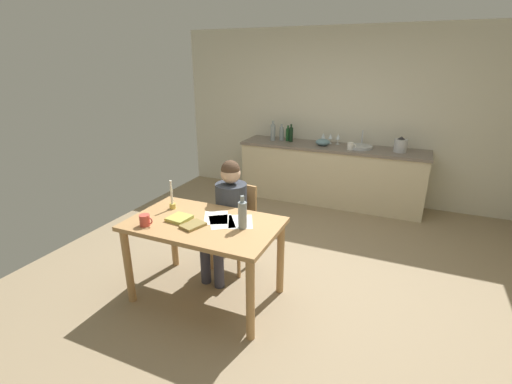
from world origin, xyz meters
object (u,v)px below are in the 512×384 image
(bottle_oil, at_px, (273,132))
(teacup_on_counter, at_px, (351,146))
(wine_bottle_on_table, at_px, (242,215))
(coffee_mug, at_px, (145,220))
(sink_unit, at_px, (360,147))
(dining_table, at_px, (204,234))
(chair_at_table, at_px, (236,222))
(wine_glass_near_sink, at_px, (338,137))
(bottle_wine_red, at_px, (288,134))
(person_seated, at_px, (228,211))
(wine_glass_by_kettle, at_px, (330,137))
(candlestick, at_px, (172,201))
(bottle_vinegar, at_px, (282,133))
(wine_glass_back_left, at_px, (323,136))
(book_magazine, at_px, (179,218))
(stovetop_kettle, at_px, (401,145))
(mixing_bowl, at_px, (323,142))
(bottle_sauce, at_px, (291,134))
(book_cookery, at_px, (193,225))

(bottle_oil, bearing_deg, teacup_on_counter, -6.88)
(wine_bottle_on_table, bearing_deg, coffee_mug, -159.51)
(sink_unit, bearing_deg, bottle_oil, -179.91)
(dining_table, xyz_separation_m, chair_at_table, (-0.01, 0.64, -0.15))
(wine_glass_near_sink, bearing_deg, bottle_wine_red, -174.26)
(person_seated, distance_m, wine_glass_by_kettle, 2.61)
(dining_table, distance_m, wine_glass_near_sink, 3.11)
(coffee_mug, xyz_separation_m, wine_glass_by_kettle, (0.86, 3.31, 0.18))
(coffee_mug, xyz_separation_m, wine_glass_near_sink, (0.97, 3.31, 0.18))
(candlestick, bearing_deg, wine_glass_by_kettle, 73.36)
(sink_unit, distance_m, bottle_vinegar, 1.26)
(candlestick, bearing_deg, wine_glass_near_sink, 71.23)
(dining_table, bearing_deg, wine_glass_by_kettle, 81.91)
(coffee_mug, height_order, wine_bottle_on_table, wine_bottle_on_table)
(wine_glass_back_left, bearing_deg, book_magazine, -99.93)
(person_seated, height_order, bottle_wine_red, person_seated)
(wine_bottle_on_table, height_order, stovetop_kettle, stovetop_kettle)
(bottle_oil, relative_size, wine_glass_by_kettle, 2.05)
(person_seated, height_order, mixing_bowl, person_seated)
(wine_glass_by_kettle, bearing_deg, wine_glass_back_left, 180.00)
(wine_bottle_on_table, relative_size, sink_unit, 0.81)
(book_magazine, relative_size, wine_glass_back_left, 1.23)
(person_seated, distance_m, wine_glass_near_sink, 2.63)
(wine_glass_near_sink, distance_m, teacup_on_counter, 0.39)
(wine_glass_by_kettle, bearing_deg, mixing_bowl, -112.73)
(coffee_mug, distance_m, teacup_on_counter, 3.25)
(book_magazine, relative_size, mixing_bowl, 0.86)
(coffee_mug, distance_m, stovetop_kettle, 3.68)
(bottle_sauce, relative_size, mixing_bowl, 1.28)
(dining_table, relative_size, wine_glass_near_sink, 8.67)
(chair_at_table, xyz_separation_m, wine_glass_by_kettle, (0.44, 2.40, 0.51))
(person_seated, distance_m, mixing_bowl, 2.42)
(book_cookery, xyz_separation_m, wine_bottle_on_table, (0.40, 0.15, 0.11))
(wine_glass_back_left, bearing_deg, chair_at_table, -97.85)
(bottle_wine_red, height_order, wine_glass_back_left, bottle_wine_red)
(bottle_sauce, bearing_deg, sink_unit, -1.47)
(mixing_bowl, xyz_separation_m, wine_glass_by_kettle, (0.07, 0.18, 0.06))
(chair_at_table, distance_m, wine_glass_by_kettle, 2.49)
(book_cookery, xyz_separation_m, stovetop_kettle, (1.49, 3.01, 0.21))
(candlestick, relative_size, teacup_on_counter, 2.24)
(chair_at_table, distance_m, coffee_mug, 1.05)
(wine_bottle_on_table, relative_size, bottle_wine_red, 1.18)
(wine_glass_near_sink, bearing_deg, mixing_bowl, -137.64)
(dining_table, xyz_separation_m, stovetop_kettle, (1.46, 2.90, 0.34))
(wine_glass_by_kettle, bearing_deg, book_cookery, -98.37)
(bottle_oil, height_order, wine_glass_back_left, bottle_oil)
(mixing_bowl, bearing_deg, bottle_oil, 178.11)
(book_magazine, height_order, wine_glass_near_sink, wine_glass_near_sink)
(bottle_wine_red, relative_size, teacup_on_counter, 1.94)
(person_seated, bearing_deg, book_cookery, -91.04)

